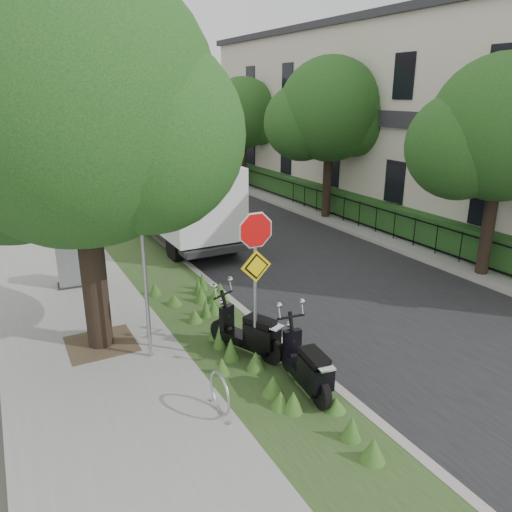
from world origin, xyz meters
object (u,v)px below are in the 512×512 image
(scooter_near, at_px, (253,337))
(box_truck, at_px, (185,200))
(sign_assembly, at_px, (256,258))
(scooter_far, at_px, (309,372))
(utility_cabinet, at_px, (72,266))

(scooter_near, bearing_deg, box_truck, 78.84)
(scooter_near, distance_m, box_truck, 8.51)
(sign_assembly, bearing_deg, scooter_far, -76.62)
(scooter_far, height_order, box_truck, box_truck)
(utility_cabinet, bearing_deg, scooter_near, -65.88)
(scooter_far, height_order, utility_cabinet, utility_cabinet)
(sign_assembly, height_order, box_truck, sign_assembly)
(utility_cabinet, bearing_deg, box_truck, 29.49)
(scooter_near, xyz_separation_m, utility_cabinet, (-2.63, 5.87, 0.12))
(box_truck, bearing_deg, scooter_near, -101.16)
(box_truck, bearing_deg, scooter_far, -97.84)
(sign_assembly, xyz_separation_m, scooter_far, (0.34, -1.41, -1.77))
(box_truck, relative_size, utility_cabinet, 4.92)
(sign_assembly, distance_m, box_truck, 8.70)
(scooter_near, height_order, box_truck, box_truck)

